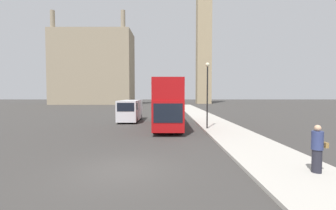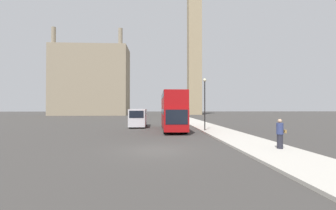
# 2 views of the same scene
# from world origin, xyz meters

# --- Properties ---
(ground_plane) EXTENTS (300.00, 300.00, 0.00)m
(ground_plane) POSITION_xyz_m (0.00, 0.00, 0.00)
(ground_plane) COLOR #383533
(sidewalk_strip) EXTENTS (3.73, 120.00, 0.15)m
(sidewalk_strip) POSITION_xyz_m (6.86, 0.00, 0.07)
(sidewalk_strip) COLOR #ADA89E
(sidewalk_strip) RESTS_ON ground_plane
(clock_tower) EXTENTS (5.47, 5.64, 66.48)m
(clock_tower) POSITION_xyz_m (14.81, 72.72, 34.02)
(clock_tower) COLOR tan
(clock_tower) RESTS_ON ground_plane
(building_block_distant) EXTENTS (26.20, 11.73, 29.78)m
(building_block_distant) POSITION_xyz_m (-23.43, 67.77, 12.25)
(building_block_distant) COLOR gray
(building_block_distant) RESTS_ON ground_plane
(red_double_decker_bus) EXTENTS (2.46, 10.75, 4.41)m
(red_double_decker_bus) POSITION_xyz_m (1.92, 12.46, 2.46)
(red_double_decker_bus) COLOR #A80F11
(red_double_decker_bus) RESTS_ON ground_plane
(white_van) EXTENTS (2.16, 6.17, 2.46)m
(white_van) POSITION_xyz_m (-2.52, 17.24, 1.32)
(white_van) COLOR silver
(white_van) RESTS_ON ground_plane
(pedestrian) EXTENTS (0.56, 0.40, 1.81)m
(pedestrian) POSITION_xyz_m (7.56, -0.72, 1.05)
(pedestrian) COLOR #23232D
(pedestrian) RESTS_ON sidewalk_strip
(street_lamp) EXTENTS (0.36, 0.36, 5.76)m
(street_lamp) POSITION_xyz_m (5.37, 10.58, 3.93)
(street_lamp) COLOR black
(street_lamp) RESTS_ON sidewalk_strip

